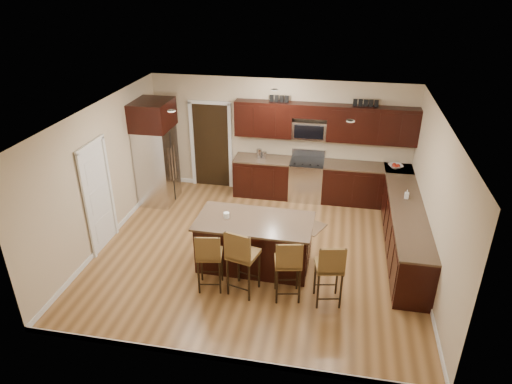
% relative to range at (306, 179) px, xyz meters
% --- Properties ---
extents(floor, '(6.00, 6.00, 0.00)m').
position_rel_range_xyz_m(floor, '(-0.68, -2.45, -0.47)').
color(floor, olive).
rests_on(floor, ground).
extents(ceiling, '(6.00, 6.00, 0.00)m').
position_rel_range_xyz_m(ceiling, '(-0.68, -2.45, 2.23)').
color(ceiling, silver).
rests_on(ceiling, wall_back).
extents(wall_back, '(6.00, 0.00, 6.00)m').
position_rel_range_xyz_m(wall_back, '(-0.68, 0.30, 0.88)').
color(wall_back, '#C6B28F').
rests_on(wall_back, floor).
extents(wall_left, '(0.00, 5.50, 5.50)m').
position_rel_range_xyz_m(wall_left, '(-3.68, -2.45, 0.88)').
color(wall_left, '#C6B28F').
rests_on(wall_left, floor).
extents(wall_right, '(0.00, 5.50, 5.50)m').
position_rel_range_xyz_m(wall_right, '(2.32, -2.45, 0.88)').
color(wall_right, '#C6B28F').
rests_on(wall_right, floor).
extents(base_cabinets, '(4.02, 3.96, 0.92)m').
position_rel_range_xyz_m(base_cabinets, '(1.22, -1.01, -0.01)').
color(base_cabinets, black).
rests_on(base_cabinets, floor).
extents(upper_cabinets, '(4.00, 0.33, 0.80)m').
position_rel_range_xyz_m(upper_cabinets, '(0.36, 0.13, 1.37)').
color(upper_cabinets, black).
rests_on(upper_cabinets, wall_back).
extents(range, '(0.76, 0.64, 1.11)m').
position_rel_range_xyz_m(range, '(0.00, 0.00, 0.00)').
color(range, silver).
rests_on(range, floor).
extents(microwave, '(0.76, 0.31, 0.40)m').
position_rel_range_xyz_m(microwave, '(0.00, 0.15, 1.15)').
color(microwave, silver).
rests_on(microwave, upper_cabinets).
extents(doorway, '(0.85, 0.03, 2.06)m').
position_rel_range_xyz_m(doorway, '(-2.33, 0.28, 0.56)').
color(doorway, black).
rests_on(doorway, floor).
extents(pantry_door, '(0.03, 0.80, 2.04)m').
position_rel_range_xyz_m(pantry_door, '(-3.66, -2.75, 0.55)').
color(pantry_door, white).
rests_on(pantry_door, floor).
extents(letter_decor, '(2.20, 0.03, 0.15)m').
position_rel_range_xyz_m(letter_decor, '(0.22, 0.13, 1.82)').
color(letter_decor, black).
rests_on(letter_decor, upper_cabinets).
extents(island, '(2.06, 1.11, 0.92)m').
position_rel_range_xyz_m(island, '(-0.67, -2.85, -0.04)').
color(island, black).
rests_on(island, floor).
extents(stool_left, '(0.47, 0.47, 1.09)m').
position_rel_range_xyz_m(stool_left, '(-1.25, -3.70, 0.21)').
color(stool_left, brown).
rests_on(stool_left, floor).
extents(stool_mid, '(0.55, 0.55, 1.21)m').
position_rel_range_xyz_m(stool_mid, '(-0.71, -3.70, 0.28)').
color(stool_mid, brown).
rests_on(stool_mid, floor).
extents(stool_right, '(0.49, 0.49, 1.12)m').
position_rel_range_xyz_m(stool_right, '(0.04, -3.70, 0.23)').
color(stool_right, brown).
rests_on(stool_right, floor).
extents(refrigerator, '(0.79, 0.93, 2.35)m').
position_rel_range_xyz_m(refrigerator, '(-3.30, -0.76, 0.74)').
color(refrigerator, silver).
rests_on(refrigerator, floor).
extents(floor_mat, '(1.04, 0.89, 0.01)m').
position_rel_range_xyz_m(floor_mat, '(0.06, -1.27, -0.47)').
color(floor_mat, brown).
rests_on(floor_mat, floor).
extents(fruit_bowl, '(0.39, 0.39, 0.07)m').
position_rel_range_xyz_m(fruit_bowl, '(1.94, -0.00, 0.49)').
color(fruit_bowl, silver).
rests_on(fruit_bowl, base_cabinets).
extents(soap_bottle, '(0.09, 0.09, 0.17)m').
position_rel_range_xyz_m(soap_bottle, '(2.02, -1.48, 0.53)').
color(soap_bottle, '#B2B2B2').
rests_on(soap_bottle, base_cabinets).
extents(canister_tall, '(0.12, 0.12, 0.22)m').
position_rel_range_xyz_m(canister_tall, '(-1.11, -0.00, 0.56)').
color(canister_tall, silver).
rests_on(canister_tall, base_cabinets).
extents(canister_short, '(0.11, 0.11, 0.16)m').
position_rel_range_xyz_m(canister_short, '(-0.99, -0.00, 0.53)').
color(canister_short, silver).
rests_on(canister_short, base_cabinets).
extents(island_jar, '(0.10, 0.10, 0.10)m').
position_rel_range_xyz_m(island_jar, '(-1.17, -2.85, 0.50)').
color(island_jar, white).
rests_on(island_jar, island).
extents(stool_extra, '(0.49, 0.49, 1.12)m').
position_rel_range_xyz_m(stool_extra, '(0.69, -3.70, 0.23)').
color(stool_extra, brown).
rests_on(stool_extra, floor).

